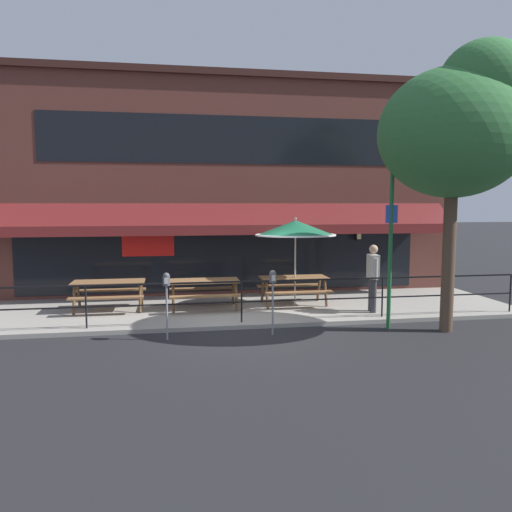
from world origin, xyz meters
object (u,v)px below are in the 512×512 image
parking_meter_near (166,286)px  street_tree_curbside (460,125)px  pedestrian_walking (373,274)px  picnic_table_left (109,287)px  parking_meter_far (273,283)px  picnic_table_right (294,283)px  street_sign_pole (390,247)px  patio_umbrella_right (295,229)px  picnic_table_centre (204,286)px

parking_meter_near → street_tree_curbside: street_tree_curbside is taller
pedestrian_walking → picnic_table_left: bearing=169.3°
picnic_table_left → parking_meter_far: 4.63m
picnic_table_left → street_tree_curbside: street_tree_curbside is taller
picnic_table_left → pedestrian_walking: (6.61, -1.25, 0.35)m
pedestrian_walking → parking_meter_far: pedestrian_walking is taller
picnic_table_right → street_tree_curbside: (2.86, -3.02, 3.80)m
pedestrian_walking → street_sign_pole: 1.55m
picnic_table_right → picnic_table_left: bearing=179.3°
picnic_table_right → pedestrian_walking: bearing=-34.2°
parking_meter_far → street_tree_curbside: street_tree_curbside is taller
picnic_table_right → street_tree_curbside: bearing=-46.5°
picnic_table_right → street_tree_curbside: size_ratio=0.29×
picnic_table_left → street_tree_curbside: (7.71, -3.08, 3.80)m
picnic_table_left → street_sign_pole: 7.04m
picnic_table_right → patio_umbrella_right: (0.00, -0.14, 1.47)m
picnic_table_centre → street_tree_curbside: street_tree_curbside is taller
pedestrian_walking → street_tree_curbside: (1.10, -1.82, 3.45)m
pedestrian_walking → street_sign_pole: (-0.16, -1.31, 0.81)m
picnic_table_centre → patio_umbrella_right: patio_umbrella_right is taller
picnic_table_right → pedestrian_walking: size_ratio=1.05×
street_sign_pole → parking_meter_near: bearing=-178.3°
picnic_table_right → parking_meter_far: 2.90m
parking_meter_far → picnic_table_left: bearing=144.2°
patio_umbrella_right → pedestrian_walking: 2.34m
picnic_table_centre → picnic_table_right: same height
parking_meter_near → parking_meter_far: same height
parking_meter_far → street_sign_pole: (2.72, 0.13, 0.72)m
picnic_table_right → parking_meter_far: bearing=-113.0°
pedestrian_walking → parking_meter_far: size_ratio=1.20×
pedestrian_walking → parking_meter_near: 5.33m
picnic_table_centre → picnic_table_left: bearing=175.7°
parking_meter_near → street_sign_pole: bearing=1.7°
street_sign_pole → street_tree_curbside: (1.26, -0.51, 2.64)m
picnic_table_left → street_tree_curbside: size_ratio=0.29×
patio_umbrella_right → picnic_table_right: bearing=90.0°
parking_meter_far → street_sign_pole: 2.82m
picnic_table_centre → parking_meter_far: parking_meter_far is taller
pedestrian_walking → parking_meter_near: size_ratio=1.20×
parking_meter_near → street_tree_curbside: (6.22, -0.37, 3.36)m
picnic_table_left → patio_umbrella_right: (4.86, -0.20, 1.47)m
picnic_table_centre → parking_meter_near: 2.73m
parking_meter_near → patio_umbrella_right: bearing=36.7°
picnic_table_right → street_sign_pole: street_sign_pole is taller
picnic_table_right → parking_meter_far: parking_meter_far is taller
patio_umbrella_right → parking_meter_near: (-3.37, -2.51, -1.03)m
picnic_table_centre → street_sign_pole: street_sign_pole is taller
picnic_table_left → pedestrian_walking: 6.74m
pedestrian_walking → picnic_table_right: bearing=145.8°
picnic_table_left → parking_meter_far: parking_meter_far is taller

